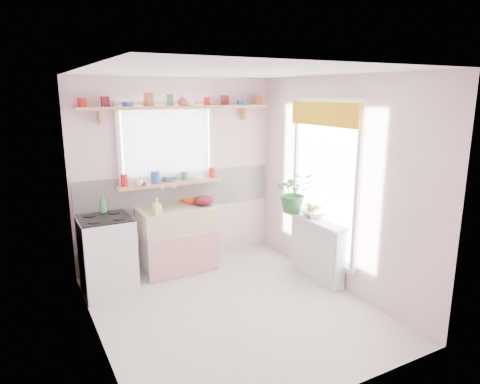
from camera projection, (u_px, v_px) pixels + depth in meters
room at (247, 168)px, 5.42m from camera, size 3.20×3.20×3.20m
sink_unit at (177, 238)px, 5.63m from camera, size 0.95×0.65×1.11m
cooker at (107, 255)px, 4.97m from camera, size 0.58×0.58×0.93m
radiator_ledge at (317, 248)px, 5.38m from camera, size 0.22×0.95×0.78m
windowsill at (170, 183)px, 5.63m from camera, size 1.40×0.22×0.04m
pine_shelf at (179, 107)px, 5.47m from camera, size 2.52×0.24×0.04m
shelf_crockery at (177, 101)px, 5.44m from camera, size 2.47×0.11×0.12m
sill_crockery at (169, 178)px, 5.60m from camera, size 1.35×0.11×0.12m
dish_tray at (195, 200)px, 5.87m from camera, size 0.41×0.34×0.04m
colander at (204, 200)px, 5.66m from camera, size 0.35×0.35×0.12m
jade_plant at (294, 192)px, 5.53m from camera, size 0.62×0.58×0.54m
fruit_bowl at (314, 213)px, 5.40m from camera, size 0.38×0.38×0.08m
herb_pot at (309, 211)px, 5.29m from camera, size 0.12×0.09×0.21m
soap_bottle_sink at (157, 207)px, 5.20m from camera, size 0.11×0.11×0.20m
sill_cup at (138, 182)px, 5.35m from camera, size 0.14×0.14×0.10m
sill_bowl at (169, 178)px, 5.67m from camera, size 0.26×0.26×0.07m
shelf_vase at (182, 100)px, 5.41m from camera, size 0.16×0.16×0.13m
cooker_bottle at (102, 203)px, 5.04m from camera, size 0.11×0.11×0.24m
fruit at (314, 208)px, 5.39m from camera, size 0.20×0.14×0.10m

